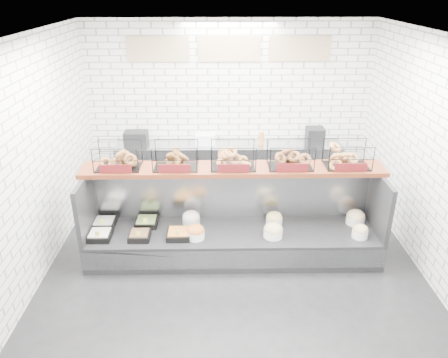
{
  "coord_description": "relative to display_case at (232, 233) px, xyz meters",
  "views": [
    {
      "loc": [
        -0.21,
        -4.9,
        3.55
      ],
      "look_at": [
        -0.12,
        0.45,
        1.11
      ],
      "focal_mm": 35.0,
      "sensor_mm": 36.0,
      "label": 1
    }
  ],
  "objects": [
    {
      "name": "room_shell",
      "position": [
        0.01,
        0.26,
        1.73
      ],
      "size": [
        5.02,
        5.51,
        3.01
      ],
      "color": "white",
      "rests_on": "ground"
    },
    {
      "name": "prep_counter",
      "position": [
        0.0,
        2.08,
        0.14
      ],
      "size": [
        4.0,
        0.6,
        1.2
      ],
      "color": "#93969B",
      "rests_on": "ground"
    },
    {
      "name": "bagel_shelf",
      "position": [
        0.01,
        0.17,
        1.06
      ],
      "size": [
        4.1,
        0.5,
        0.4
      ],
      "color": "#4D1E10",
      "rests_on": "display_case"
    },
    {
      "name": "display_case",
      "position": [
        0.0,
        0.0,
        0.0
      ],
      "size": [
        4.0,
        0.9,
        1.2
      ],
      "color": "black",
      "rests_on": "ground"
    },
    {
      "name": "ground",
      "position": [
        0.01,
        -0.35,
        -0.33
      ],
      "size": [
        5.5,
        5.5,
        0.0
      ],
      "primitive_type": "plane",
      "color": "black",
      "rests_on": "ground"
    }
  ]
}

